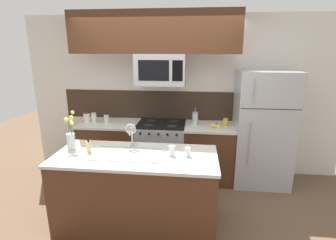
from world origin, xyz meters
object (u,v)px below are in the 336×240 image
object	(u,v)px
french_press	(195,118)
drinking_glass	(172,151)
storage_jar_tall	(87,117)
flower_vase	(71,138)
refrigerator	(262,128)
dish_soap_bottle	(89,147)
stove_range	(161,150)
storage_jar_medium	(94,118)
microwave	(161,69)
storage_jar_short	(106,118)
spare_glass	(188,152)
sink_faucet	(131,132)
banana_bunch	(216,126)
coffee_tin	(225,122)

from	to	relation	value
french_press	drinking_glass	xyz separation A→B (m)	(-0.24, -1.29, -0.04)
storage_jar_tall	flower_vase	bearing A→B (deg)	-75.37
refrigerator	dish_soap_bottle	distance (m)	2.58
stove_range	storage_jar_medium	size ratio (longest dim) A/B	6.07
microwave	storage_jar_short	bearing A→B (deg)	-179.77
refrigerator	spare_glass	size ratio (longest dim) A/B	16.81
stove_range	refrigerator	bearing A→B (deg)	0.73
storage_jar_medium	flower_vase	bearing A→B (deg)	-80.85
stove_range	dish_soap_bottle	world-z (taller)	dish_soap_bottle
sink_faucet	dish_soap_bottle	size ratio (longest dim) A/B	1.85
storage_jar_medium	french_press	bearing A→B (deg)	2.02
microwave	banana_bunch	distance (m)	1.21
coffee_tin	spare_glass	world-z (taller)	coffee_tin
coffee_tin	sink_faucet	xyz separation A→B (m)	(-1.24, -1.09, 0.14)
refrigerator	microwave	bearing A→B (deg)	-178.51
dish_soap_bottle	french_press	bearing A→B (deg)	47.04
microwave	storage_jar_tall	world-z (taller)	microwave
french_press	flower_vase	distance (m)	1.91
microwave	drinking_glass	size ratio (longest dim) A/B	6.41
stove_range	spare_glass	world-z (taller)	spare_glass
storage_jar_medium	dish_soap_bottle	xyz separation A→B (m)	(0.43, -1.24, -0.01)
stove_range	drinking_glass	world-z (taller)	drinking_glass
banana_bunch	french_press	distance (m)	0.36
storage_jar_medium	flower_vase	xyz separation A→B (m)	(0.19, -1.18, 0.07)
storage_jar_tall	spare_glass	size ratio (longest dim) A/B	1.57
storage_jar_medium	dish_soap_bottle	world-z (taller)	dish_soap_bottle
storage_jar_tall	sink_faucet	distance (m)	1.44
french_press	sink_faucet	world-z (taller)	sink_faucet
storage_jar_tall	banana_bunch	xyz separation A→B (m)	(2.09, -0.05, -0.06)
storage_jar_tall	banana_bunch	distance (m)	2.09
drinking_glass	storage_jar_tall	bearing A→B (deg)	141.22
stove_range	banana_bunch	xyz separation A→B (m)	(0.86, -0.06, 0.47)
microwave	spare_glass	bearing A→B (deg)	-68.89
microwave	spare_glass	size ratio (longest dim) A/B	7.06
dish_soap_bottle	flower_vase	distance (m)	0.27
refrigerator	storage_jar_medium	distance (m)	2.69
refrigerator	spare_glass	world-z (taller)	refrigerator
french_press	flower_vase	bearing A→B (deg)	-139.75
drinking_glass	spare_glass	world-z (taller)	drinking_glass
banana_bunch	sink_faucet	size ratio (longest dim) A/B	0.62
storage_jar_medium	microwave	bearing A→B (deg)	-1.18
microwave	storage_jar_tall	xyz separation A→B (m)	(-1.23, 0.01, -0.78)
storage_jar_tall	storage_jar_short	xyz separation A→B (m)	(0.34, -0.01, -0.00)
coffee_tin	flower_vase	size ratio (longest dim) A/B	0.24
french_press	spare_glass	size ratio (longest dim) A/B	2.53
banana_bunch	storage_jar_medium	bearing A→B (deg)	178.16
storage_jar_short	spare_glass	world-z (taller)	storage_jar_short
spare_glass	refrigerator	bearing A→B (deg)	48.67
dish_soap_bottle	storage_jar_medium	bearing A→B (deg)	109.23
storage_jar_tall	storage_jar_medium	world-z (taller)	storage_jar_tall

